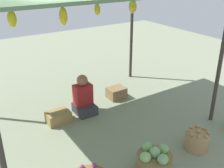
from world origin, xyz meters
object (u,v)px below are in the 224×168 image
Objects in this scene: vendor_person at (84,99)px; wooden_crate_near_vendor at (116,93)px; basket_potatoes at (197,140)px; wooden_crate_stacked_rear at (58,117)px; basket_cabbages at (154,162)px.

vendor_person is 0.92m from wooden_crate_near_vendor.
basket_potatoes is 0.99× the size of wooden_crate_near_vendor.
basket_potatoes is at bearing -88.21° from wooden_crate_near_vendor.
wooden_crate_stacked_rear is (-0.56, -0.06, -0.19)m from vendor_person.
wooden_crate_stacked_rear is at bearing 106.95° from basket_cabbages.
basket_cabbages is 0.92m from basket_potatoes.
basket_cabbages reaches higher than basket_potatoes.
basket_potatoes is 2.44m from wooden_crate_stacked_rear.
wooden_crate_near_vendor is (0.85, 2.19, -0.06)m from basket_cabbages.
basket_cabbages is 2.04m from wooden_crate_stacked_rear.
basket_potatoes reaches higher than wooden_crate_near_vendor.
wooden_crate_near_vendor reaches higher than wooden_crate_stacked_rear.
vendor_person is 0.60m from wooden_crate_stacked_rear.
vendor_person is at bearing 115.63° from basket_potatoes.
basket_potatoes is at bearing -51.75° from wooden_crate_stacked_rear.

